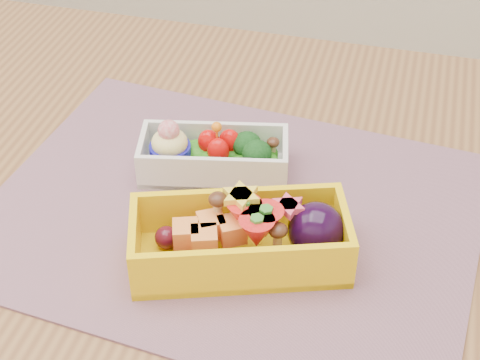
% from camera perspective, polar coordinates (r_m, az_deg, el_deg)
% --- Properties ---
extents(table, '(1.20, 0.80, 0.75)m').
position_cam_1_polar(table, '(0.77, -1.06, -9.77)').
color(table, brown).
rests_on(table, ground).
extents(placemat, '(0.50, 0.40, 0.00)m').
position_cam_1_polar(placemat, '(0.72, -0.68, -2.55)').
color(placemat, '#8B606C').
rests_on(placemat, table).
extents(bento_white, '(0.16, 0.10, 0.06)m').
position_cam_1_polar(bento_white, '(0.75, -2.09, 1.92)').
color(bento_white, silver).
rests_on(bento_white, placemat).
extents(bento_yellow, '(0.21, 0.14, 0.06)m').
position_cam_1_polar(bento_yellow, '(0.65, 0.38, -4.49)').
color(bento_yellow, yellow).
rests_on(bento_yellow, placemat).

